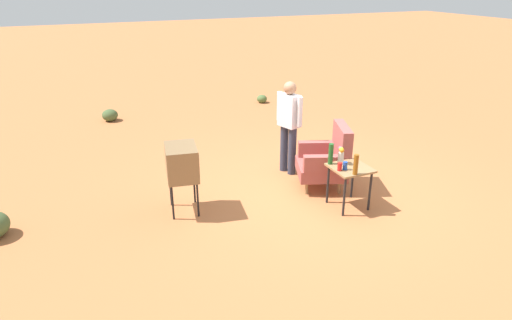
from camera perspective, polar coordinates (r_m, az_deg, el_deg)
ground_plane at (r=7.43m, az=7.47°, el=-3.78°), size 60.00×60.00×0.00m
armchair at (r=7.37m, az=9.14°, el=0.16°), size 0.99×1.00×1.06m
side_table at (r=6.77m, az=11.92°, el=-1.65°), size 0.56×0.56×0.65m
tv_on_stand at (r=6.49m, az=-9.47°, el=-0.33°), size 0.66×0.53×1.03m
person_standing at (r=7.71m, az=4.23°, el=4.89°), size 0.55×0.32×1.64m
soda_can_blue at (r=6.60m, az=11.33°, el=-0.72°), size 0.07×0.07×0.12m
bottle_wine_green at (r=6.73m, az=9.54°, el=0.78°), size 0.07×0.07×0.32m
soda_can_red at (r=6.56m, az=10.66°, el=-0.83°), size 0.07×0.07×0.12m
bottle_tall_amber at (r=6.45m, az=12.65°, el=-0.57°), size 0.07×0.07×0.30m
flower_vase at (r=6.76m, az=10.81°, el=0.69°), size 0.15×0.10×0.27m
shrub_near at (r=12.42m, az=0.76°, el=7.84°), size 0.28×0.28×0.22m
shrub_far at (r=11.37m, az=-18.18°, el=5.48°), size 0.37×0.37×0.29m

